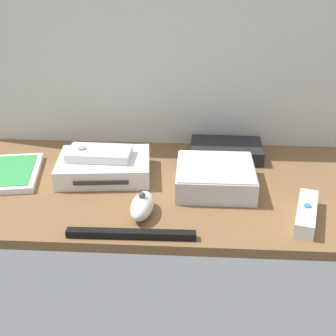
{
  "coord_description": "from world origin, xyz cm",
  "views": [
    {
      "loc": [
        5.65,
        -92.04,
        48.48
      ],
      "look_at": [
        0.0,
        0.0,
        4.0
      ],
      "focal_mm": 49.26,
      "sensor_mm": 36.0,
      "label": 1
    }
  ],
  "objects_px": {
    "game_console": "(104,167)",
    "sensor_bar": "(131,234)",
    "game_case": "(9,173)",
    "remote_classic_pad": "(99,153)",
    "remote_wand": "(306,213)",
    "remote_nunchuk": "(142,206)",
    "network_router": "(226,150)",
    "mini_computer": "(215,177)"
  },
  "relations": [
    {
      "from": "remote_classic_pad",
      "to": "remote_wand",
      "type": "bearing_deg",
      "value": -19.76
    },
    {
      "from": "remote_nunchuk",
      "to": "game_console",
      "type": "bearing_deg",
      "value": 126.8
    },
    {
      "from": "game_case",
      "to": "remote_wand",
      "type": "xyz_separation_m",
      "value": [
        0.65,
        -0.15,
        0.01
      ]
    },
    {
      "from": "mini_computer",
      "to": "game_case",
      "type": "relative_size",
      "value": 0.81
    },
    {
      "from": "remote_wand",
      "to": "sensor_bar",
      "type": "distance_m",
      "value": 0.34
    },
    {
      "from": "remote_wand",
      "to": "remote_classic_pad",
      "type": "height_order",
      "value": "remote_classic_pad"
    },
    {
      "from": "remote_wand",
      "to": "sensor_bar",
      "type": "bearing_deg",
      "value": -151.24
    },
    {
      "from": "network_router",
      "to": "remote_wand",
      "type": "bearing_deg",
      "value": -63.05
    },
    {
      "from": "remote_wand",
      "to": "remote_nunchuk",
      "type": "xyz_separation_m",
      "value": [
        -0.32,
        0.0,
        0.01
      ]
    },
    {
      "from": "remote_classic_pad",
      "to": "game_console",
      "type": "bearing_deg",
      "value": -12.97
    },
    {
      "from": "remote_wand",
      "to": "remote_classic_pad",
      "type": "xyz_separation_m",
      "value": [
        -0.44,
        0.17,
        0.04
      ]
    },
    {
      "from": "game_case",
      "to": "mini_computer",
      "type": "bearing_deg",
      "value": -13.71
    },
    {
      "from": "mini_computer",
      "to": "remote_wand",
      "type": "relative_size",
      "value": 1.12
    },
    {
      "from": "sensor_bar",
      "to": "game_case",
      "type": "bearing_deg",
      "value": 142.89
    },
    {
      "from": "network_router",
      "to": "game_console",
      "type": "bearing_deg",
      "value": -155.2
    },
    {
      "from": "sensor_bar",
      "to": "remote_wand",
      "type": "bearing_deg",
      "value": 12.7
    },
    {
      "from": "game_console",
      "to": "network_router",
      "type": "bearing_deg",
      "value": 17.64
    },
    {
      "from": "game_console",
      "to": "remote_nunchuk",
      "type": "distance_m",
      "value": 0.2
    },
    {
      "from": "mini_computer",
      "to": "remote_wand",
      "type": "bearing_deg",
      "value": -35.64
    },
    {
      "from": "game_console",
      "to": "remote_nunchuk",
      "type": "relative_size",
      "value": 2.18
    },
    {
      "from": "game_case",
      "to": "sensor_bar",
      "type": "height_order",
      "value": "game_case"
    },
    {
      "from": "game_console",
      "to": "mini_computer",
      "type": "relative_size",
      "value": 1.32
    },
    {
      "from": "game_case",
      "to": "game_console",
      "type": "bearing_deg",
      "value": -5.73
    },
    {
      "from": "mini_computer",
      "to": "remote_wand",
      "type": "distance_m",
      "value": 0.21
    },
    {
      "from": "game_console",
      "to": "game_case",
      "type": "height_order",
      "value": "game_console"
    },
    {
      "from": "network_router",
      "to": "sensor_bar",
      "type": "xyz_separation_m",
      "value": [
        -0.19,
        -0.38,
        -0.01
      ]
    },
    {
      "from": "mini_computer",
      "to": "remote_nunchuk",
      "type": "distance_m",
      "value": 0.19
    },
    {
      "from": "network_router",
      "to": "remote_nunchuk",
      "type": "xyz_separation_m",
      "value": [
        -0.18,
        -0.3,
        0.0
      ]
    },
    {
      "from": "game_case",
      "to": "remote_nunchuk",
      "type": "xyz_separation_m",
      "value": [
        0.33,
        -0.15,
        0.01
      ]
    },
    {
      "from": "game_console",
      "to": "network_router",
      "type": "relative_size",
      "value": 1.23
    },
    {
      "from": "game_console",
      "to": "game_case",
      "type": "relative_size",
      "value": 1.06
    },
    {
      "from": "game_console",
      "to": "sensor_bar",
      "type": "bearing_deg",
      "value": -74.78
    },
    {
      "from": "game_case",
      "to": "remote_classic_pad",
      "type": "height_order",
      "value": "remote_classic_pad"
    },
    {
      "from": "network_router",
      "to": "remote_wand",
      "type": "height_order",
      "value": "same"
    },
    {
      "from": "network_router",
      "to": "remote_nunchuk",
      "type": "bearing_deg",
      "value": -120.13
    },
    {
      "from": "game_case",
      "to": "network_router",
      "type": "height_order",
      "value": "network_router"
    },
    {
      "from": "mini_computer",
      "to": "remote_nunchuk",
      "type": "height_order",
      "value": "mini_computer"
    },
    {
      "from": "game_case",
      "to": "remote_nunchuk",
      "type": "distance_m",
      "value": 0.36
    },
    {
      "from": "remote_nunchuk",
      "to": "sensor_bar",
      "type": "relative_size",
      "value": 0.43
    },
    {
      "from": "network_router",
      "to": "sensor_bar",
      "type": "distance_m",
      "value": 0.42
    },
    {
      "from": "game_case",
      "to": "network_router",
      "type": "relative_size",
      "value": 1.16
    },
    {
      "from": "game_case",
      "to": "network_router",
      "type": "distance_m",
      "value": 0.53
    }
  ]
}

